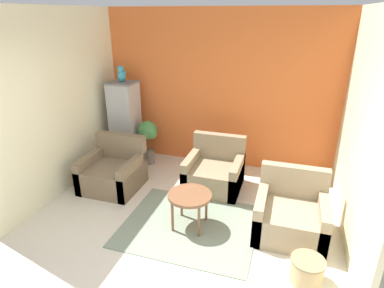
{
  "coord_description": "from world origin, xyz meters",
  "views": [
    {
      "loc": [
        1.26,
        -2.41,
        2.68
      ],
      "look_at": [
        0.0,
        1.55,
        0.97
      ],
      "focal_mm": 30.0,
      "sensor_mm": 36.0,
      "label": 1
    }
  ],
  "objects_px": {
    "armchair_middle": "(214,172)",
    "birdcage": "(125,122)",
    "potted_plant": "(148,135)",
    "coffee_table": "(190,198)",
    "parrot": "(122,74)",
    "armchair_left": "(113,172)",
    "wicker_basket": "(307,270)",
    "armchair_right": "(290,215)"
  },
  "relations": [
    {
      "from": "armchair_middle",
      "to": "birdcage",
      "type": "bearing_deg",
      "value": 164.16
    },
    {
      "from": "potted_plant",
      "to": "birdcage",
      "type": "bearing_deg",
      "value": 178.02
    },
    {
      "from": "coffee_table",
      "to": "birdcage",
      "type": "relative_size",
      "value": 0.38
    },
    {
      "from": "armchair_middle",
      "to": "parrot",
      "type": "distance_m",
      "value": 2.4
    },
    {
      "from": "birdcage",
      "to": "parrot",
      "type": "bearing_deg",
      "value": 90.0
    },
    {
      "from": "armchair_left",
      "to": "wicker_basket",
      "type": "bearing_deg",
      "value": -21.39
    },
    {
      "from": "birdcage",
      "to": "potted_plant",
      "type": "distance_m",
      "value": 0.5
    },
    {
      "from": "armchair_middle",
      "to": "parrot",
      "type": "height_order",
      "value": "parrot"
    },
    {
      "from": "armchair_middle",
      "to": "wicker_basket",
      "type": "xyz_separation_m",
      "value": [
        1.43,
        -1.67,
        -0.11
      ]
    },
    {
      "from": "armchair_middle",
      "to": "parrot",
      "type": "relative_size",
      "value": 2.96
    },
    {
      "from": "potted_plant",
      "to": "armchair_middle",
      "type": "bearing_deg",
      "value": -19.99
    },
    {
      "from": "armchair_left",
      "to": "potted_plant",
      "type": "xyz_separation_m",
      "value": [
        0.16,
        1.01,
        0.3
      ]
    },
    {
      "from": "armchair_right",
      "to": "coffee_table",
      "type": "bearing_deg",
      "value": -168.37
    },
    {
      "from": "armchair_right",
      "to": "wicker_basket",
      "type": "bearing_deg",
      "value": -75.7
    },
    {
      "from": "parrot",
      "to": "armchair_middle",
      "type": "bearing_deg",
      "value": -15.91
    },
    {
      "from": "armchair_middle",
      "to": "wicker_basket",
      "type": "height_order",
      "value": "armchair_middle"
    },
    {
      "from": "parrot",
      "to": "wicker_basket",
      "type": "xyz_separation_m",
      "value": [
        3.3,
        -2.2,
        -1.51
      ]
    },
    {
      "from": "coffee_table",
      "to": "wicker_basket",
      "type": "height_order",
      "value": "coffee_table"
    },
    {
      "from": "coffee_table",
      "to": "armchair_right",
      "type": "distance_m",
      "value": 1.32
    },
    {
      "from": "coffee_table",
      "to": "birdcage",
      "type": "xyz_separation_m",
      "value": [
        -1.81,
        1.66,
        0.33
      ]
    },
    {
      "from": "armchair_left",
      "to": "wicker_basket",
      "type": "xyz_separation_m",
      "value": [
        3.0,
        -1.18,
        -0.11
      ]
    },
    {
      "from": "potted_plant",
      "to": "wicker_basket",
      "type": "relative_size",
      "value": 2.33
    },
    {
      "from": "armchair_left",
      "to": "parrot",
      "type": "xyz_separation_m",
      "value": [
        -0.29,
        1.03,
        1.4
      ]
    },
    {
      "from": "armchair_right",
      "to": "parrot",
      "type": "distance_m",
      "value": 3.67
    },
    {
      "from": "armchair_left",
      "to": "potted_plant",
      "type": "bearing_deg",
      "value": 80.83
    },
    {
      "from": "birdcage",
      "to": "potted_plant",
      "type": "xyz_separation_m",
      "value": [
        0.45,
        -0.02,
        -0.2
      ]
    },
    {
      "from": "armchair_right",
      "to": "parrot",
      "type": "xyz_separation_m",
      "value": [
        -3.09,
        1.4,
        1.4
      ]
    },
    {
      "from": "armchair_left",
      "to": "birdcage",
      "type": "relative_size",
      "value": 0.57
    },
    {
      "from": "coffee_table",
      "to": "parrot",
      "type": "distance_m",
      "value": 2.75
    },
    {
      "from": "armchair_left",
      "to": "potted_plant",
      "type": "relative_size",
      "value": 1.04
    },
    {
      "from": "armchair_right",
      "to": "birdcage",
      "type": "distance_m",
      "value": 3.43
    },
    {
      "from": "birdcage",
      "to": "parrot",
      "type": "xyz_separation_m",
      "value": [
        -0.0,
        0.0,
        0.9
      ]
    },
    {
      "from": "armchair_left",
      "to": "birdcage",
      "type": "xyz_separation_m",
      "value": [
        -0.29,
        1.02,
        0.51
      ]
    },
    {
      "from": "parrot",
      "to": "birdcage",
      "type": "bearing_deg",
      "value": -90.0
    },
    {
      "from": "armchair_middle",
      "to": "potted_plant",
      "type": "distance_m",
      "value": 1.54
    },
    {
      "from": "armchair_middle",
      "to": "parrot",
      "type": "bearing_deg",
      "value": 164.09
    },
    {
      "from": "coffee_table",
      "to": "wicker_basket",
      "type": "xyz_separation_m",
      "value": [
        1.48,
        -0.54,
        -0.28
      ]
    },
    {
      "from": "armchair_left",
      "to": "potted_plant",
      "type": "height_order",
      "value": "potted_plant"
    },
    {
      "from": "parrot",
      "to": "wicker_basket",
      "type": "distance_m",
      "value": 4.24
    },
    {
      "from": "coffee_table",
      "to": "potted_plant",
      "type": "bearing_deg",
      "value": 129.57
    },
    {
      "from": "potted_plant",
      "to": "armchair_right",
      "type": "bearing_deg",
      "value": -27.64
    },
    {
      "from": "parrot",
      "to": "potted_plant",
      "type": "height_order",
      "value": "parrot"
    }
  ]
}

